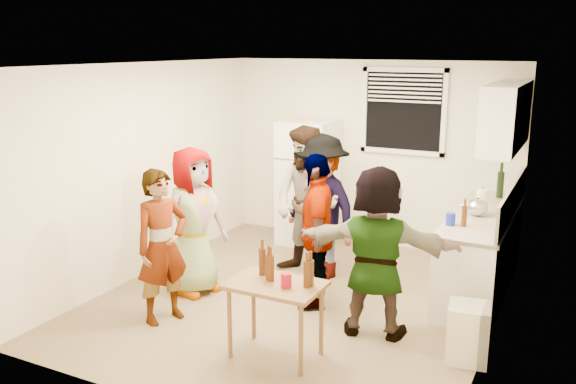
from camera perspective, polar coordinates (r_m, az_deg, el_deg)
The scene contains 23 objects.
room at distance 6.71m, azimuth 0.91°, elevation -10.04°, with size 4.00×4.50×2.50m, color white, non-canonical shape.
window at distance 8.10m, azimuth 10.74°, elevation 7.43°, with size 1.12×0.10×1.06m, color white, non-canonical shape.
refrigerator at distance 8.37m, azimuth 1.90°, elevation 0.91°, with size 0.70×0.70×1.70m, color white.
counter_lower at distance 7.13m, azimuth 17.56°, elevation -5.54°, with size 0.60×2.20×0.86m, color white.
countertop at distance 7.00m, azimuth 17.82°, elevation -2.06°, with size 0.64×2.22×0.04m, color beige.
backsplash at distance 6.91m, azimuth 20.27°, elevation -0.72°, with size 0.03×2.20×0.36m, color beige.
upper_cabinets at distance 6.98m, azimuth 19.78°, elevation 6.73°, with size 0.34×1.60×0.70m, color white.
kettle at distance 6.87m, azimuth 17.24°, elevation -2.12°, with size 0.25×0.21×0.21m, color silver, non-canonical shape.
paper_towel at distance 6.94m, azimuth 17.60°, elevation -1.99°, with size 0.13×0.13×0.27m, color white.
wine_bottle at distance 7.76m, azimuth 19.15°, elevation -0.49°, with size 0.08×0.08×0.32m, color black.
beer_bottle_counter at distance 6.44m, azimuth 16.10°, elevation -3.09°, with size 0.05×0.05×0.21m, color #47230C.
blue_cup at distance 6.44m, azimuth 14.94°, elevation -3.02°, with size 0.10×0.10×0.13m, color #1B25A8.
picture_frame at distance 7.60m, azimuth 20.33°, elevation -0.33°, with size 0.02×0.17×0.14m, color #B98D3B.
trash_bin at distance 5.65m, azimuth 16.48°, elevation -12.58°, with size 0.35×0.35×0.51m, color beige.
serving_table at distance 5.61m, azimuth -1.14°, elevation -15.06°, with size 0.82×0.54×0.69m, color brown, non-canonical shape.
beer_bottle_table at distance 5.50m, azimuth -2.40°, elevation -7.73°, with size 0.06×0.06×0.24m, color #47230C.
red_cup at distance 5.23m, azimuth -0.17°, elevation -8.86°, with size 0.09×0.09×0.12m, color maroon.
guest_grey at distance 7.00m, azimuth -8.58°, elevation -9.15°, with size 0.80×1.64×0.52m, color gray.
guest_stripe at distance 6.39m, azimuth -11.36°, elevation -11.58°, with size 0.56×1.54×0.37m, color #141933.
guest_back_left at distance 7.36m, azimuth 1.80°, elevation -7.84°, with size 0.87×1.80×0.68m, color brown.
guest_back_right at distance 7.34m, azimuth 3.01°, elevation -7.89°, with size 1.11×1.72×0.64m, color #38383D.
guest_black at distance 6.61m, azimuth 2.59°, elevation -10.44°, with size 0.96×1.63×0.40m, color black.
guest_orange at distance 6.06m, azimuth 8.00°, elevation -12.91°, with size 1.53×1.65×0.49m, color #C2693C.
Camera 1 is at (2.66, -5.54, 2.69)m, focal length 38.00 mm.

